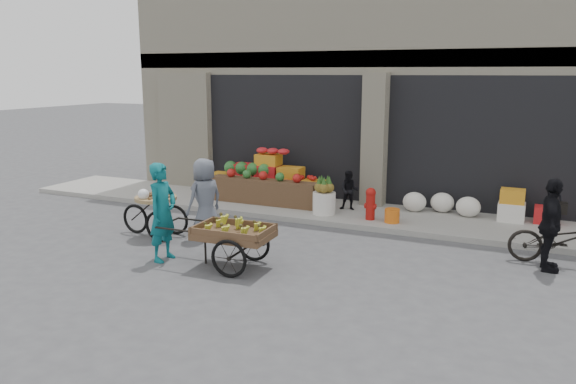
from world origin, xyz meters
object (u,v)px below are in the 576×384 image
at_px(fire_hydrant, 370,202).
at_px(bicycle, 561,240).
at_px(tricycle_cart, 156,209).
at_px(seated_person, 349,190).
at_px(vendor_woman, 163,212).
at_px(banana_cart, 231,230).
at_px(vendor_grey, 205,198).
at_px(orange_bucket, 392,216).
at_px(cyclist, 551,225).
at_px(pineapple_bin, 324,203).

relative_size(fire_hydrant, bicycle, 0.41).
relative_size(fire_hydrant, tricycle_cart, 0.50).
height_order(seated_person, vendor_woman, vendor_woman).
height_order(banana_cart, vendor_grey, vendor_grey).
height_order(banana_cart, tricycle_cart, tricycle_cart).
bearing_deg(fire_hydrant, tricycle_cart, -144.43).
height_order(fire_hydrant, orange_bucket, fire_hydrant).
bearing_deg(seated_person, fire_hydrant, -52.88).
bearing_deg(orange_bucket, vendor_grey, -145.16).
bearing_deg(vendor_grey, orange_bucket, 145.65).
xyz_separation_m(fire_hydrant, bicycle, (3.74, -1.18, -0.05)).
distance_m(fire_hydrant, banana_cart, 3.91).
bearing_deg(fire_hydrant, vendor_grey, -139.95).
distance_m(seated_person, cyclist, 4.80).
distance_m(orange_bucket, bicycle, 3.44).
height_order(pineapple_bin, bicycle, bicycle).
bearing_deg(orange_bucket, pineapple_bin, 176.42).
relative_size(fire_hydrant, banana_cart, 0.32).
distance_m(fire_hydrant, vendor_woman, 4.66).
xyz_separation_m(bicycle, cyclist, (-0.20, -0.40, 0.34)).
bearing_deg(vendor_woman, tricycle_cart, 43.25).
xyz_separation_m(orange_bucket, seated_person, (-1.20, 0.70, 0.31)).
height_order(pineapple_bin, banana_cart, banana_cart).
distance_m(banana_cart, vendor_woman, 1.33).
bearing_deg(tricycle_cart, vendor_grey, 19.88).
bearing_deg(vendor_woman, cyclist, -69.28).
xyz_separation_m(orange_bucket, vendor_woman, (-3.19, -3.74, 0.61)).
relative_size(pineapple_bin, vendor_woman, 0.30).
xyz_separation_m(seated_person, cyclist, (4.24, -2.23, 0.21)).
distance_m(seated_person, tricycle_cart, 4.47).
xyz_separation_m(fire_hydrant, orange_bucket, (0.50, -0.05, -0.23)).
relative_size(pineapple_bin, banana_cart, 0.24).
distance_m(pineapple_bin, fire_hydrant, 1.11).
xyz_separation_m(pineapple_bin, cyclist, (4.64, -1.63, 0.42)).
height_order(seated_person, bicycle, seated_person).
bearing_deg(orange_bucket, cyclist, -26.68).
bearing_deg(banana_cart, vendor_woman, -175.84).
relative_size(pineapple_bin, fire_hydrant, 0.73).
distance_m(vendor_woman, vendor_grey, 1.48).
height_order(fire_hydrant, cyclist, cyclist).
xyz_separation_m(pineapple_bin, vendor_woman, (-1.59, -3.84, 0.51)).
bearing_deg(bicycle, pineapple_bin, 71.39).
relative_size(banana_cart, bicycle, 1.29).
height_order(seated_person, banana_cart, seated_person).
xyz_separation_m(orange_bucket, bicycle, (3.24, -1.13, 0.18)).
xyz_separation_m(seated_person, vendor_grey, (-2.06, -2.97, 0.23)).
bearing_deg(banana_cart, pineapple_bin, 83.58).
bearing_deg(pineapple_bin, seated_person, 56.31).
bearing_deg(banana_cart, cyclist, 20.81).
height_order(tricycle_cart, cyclist, cyclist).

